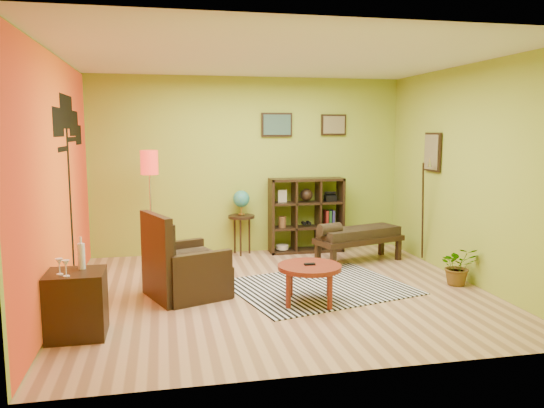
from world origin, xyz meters
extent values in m
plane|color=tan|center=(0.00, 0.00, 0.00)|extent=(5.00, 5.00, 0.00)
cube|color=#9BB437|center=(0.00, 2.25, 1.40)|extent=(5.00, 0.04, 2.80)
cube|color=#9BB437|center=(0.00, -2.25, 1.40)|extent=(5.00, 0.04, 2.80)
cube|color=#9BB437|center=(-2.50, 0.00, 1.40)|extent=(0.04, 4.50, 2.80)
cube|color=#9BB437|center=(2.50, 0.00, 1.40)|extent=(0.04, 4.50, 2.80)
cube|color=white|center=(0.00, 0.00, 2.80)|extent=(5.00, 4.50, 0.04)
cube|color=#FC6016|center=(-2.48, 0.00, 1.40)|extent=(0.01, 4.45, 2.75)
cube|color=black|center=(-2.46, 0.55, 1.05)|extent=(0.01, 0.14, 2.10)
cube|color=black|center=(-2.46, 0.05, 2.05)|extent=(0.01, 0.65, 0.32)
cube|color=black|center=(-2.46, 0.60, 2.18)|extent=(0.01, 0.85, 0.40)
cube|color=black|center=(-2.46, 1.10, 2.05)|extent=(0.01, 0.70, 0.32)
cube|color=black|center=(-2.46, 1.45, 1.90)|extent=(0.01, 0.50, 0.26)
cube|color=black|center=(0.45, 2.22, 2.05)|extent=(0.50, 0.03, 0.38)
cube|color=#47705E|center=(0.45, 2.19, 2.05)|extent=(0.44, 0.01, 0.32)
cube|color=black|center=(1.40, 2.22, 2.05)|extent=(0.42, 0.03, 0.34)
cube|color=#948858|center=(1.40, 2.19, 2.05)|extent=(0.36, 0.01, 0.28)
cube|color=black|center=(2.47, 0.90, 1.65)|extent=(0.03, 0.44, 0.56)
cube|color=#948858|center=(2.44, 0.90, 1.65)|extent=(0.01, 0.38, 0.50)
cylinder|color=black|center=(2.35, 0.90, 0.78)|extent=(0.23, 0.34, 1.46)
cone|color=silver|center=(2.35, 0.75, 1.52)|extent=(0.08, 0.09, 0.16)
cube|color=white|center=(0.54, 0.06, 0.01)|extent=(2.45, 2.15, 0.01)
cylinder|color=maroon|center=(0.25, -0.49, 0.42)|extent=(0.73, 0.73, 0.05)
cylinder|color=maroon|center=(0.53, -0.34, 0.20)|extent=(0.06, 0.06, 0.39)
cylinder|color=maroon|center=(0.09, -0.21, 0.20)|extent=(0.06, 0.06, 0.39)
cylinder|color=maroon|center=(0.40, -0.78, 0.20)|extent=(0.06, 0.06, 0.39)
cylinder|color=maroon|center=(-0.04, -0.65, 0.20)|extent=(0.06, 0.06, 0.39)
cube|color=black|center=(0.25, -0.49, 0.46)|extent=(0.12, 0.05, 0.02)
cube|color=black|center=(-1.09, 0.08, 0.18)|extent=(1.05, 1.04, 0.37)
cube|color=black|center=(-1.45, -0.06, 0.51)|extent=(0.37, 0.77, 1.02)
cube|color=black|center=(-0.95, -0.27, 0.30)|extent=(0.72, 0.35, 0.59)
cube|color=black|center=(-1.23, 0.43, 0.30)|extent=(0.72, 0.35, 0.59)
cube|color=#DCB26A|center=(-1.07, 0.09, 0.43)|extent=(0.83, 0.82, 0.13)
cube|color=#DCB26A|center=(-1.38, -0.03, 0.69)|extent=(0.29, 0.58, 0.46)
cube|color=black|center=(-2.20, -1.00, 0.32)|extent=(0.54, 0.49, 0.63)
cylinder|color=white|center=(-2.15, -0.90, 0.76)|extent=(0.07, 0.07, 0.25)
cylinder|color=white|center=(-2.15, -0.90, 0.91)|extent=(0.02, 0.02, 0.07)
cylinder|color=white|center=(-2.32, -1.08, 0.64)|extent=(0.06, 0.06, 0.01)
cylinder|color=white|center=(-2.32, -1.08, 0.69)|extent=(0.01, 0.01, 0.09)
cone|color=white|center=(-2.32, -1.08, 0.76)|extent=(0.07, 0.07, 0.06)
cylinder|color=white|center=(-2.25, -1.16, 0.64)|extent=(0.06, 0.06, 0.01)
cylinder|color=white|center=(-2.25, -1.16, 0.69)|extent=(0.01, 0.01, 0.09)
cone|color=white|center=(-2.25, -1.16, 0.76)|extent=(0.07, 0.07, 0.06)
cylinder|color=silver|center=(-1.54, 1.54, 0.01)|extent=(0.25, 0.25, 0.03)
cylinder|color=silver|center=(-1.54, 1.54, 0.78)|extent=(0.02, 0.02, 1.56)
cylinder|color=red|center=(-1.54, 1.54, 1.51)|extent=(0.24, 0.24, 0.34)
cylinder|color=black|center=(-0.16, 2.05, 0.61)|extent=(0.42, 0.42, 0.04)
cylinder|color=black|center=(-0.03, 2.09, 0.29)|extent=(0.03, 0.03, 0.59)
cylinder|color=black|center=(-0.25, 2.15, 0.29)|extent=(0.03, 0.03, 0.59)
cylinder|color=black|center=(-0.19, 1.92, 0.29)|extent=(0.03, 0.03, 0.59)
cylinder|color=gold|center=(-0.16, 2.05, 0.65)|extent=(0.10, 0.10, 0.02)
cylinder|color=gold|center=(-0.16, 2.05, 0.71)|extent=(0.02, 0.02, 0.10)
sphere|color=#137BB8|center=(-0.16, 2.05, 0.89)|extent=(0.26, 0.26, 0.26)
cube|color=black|center=(0.32, 2.03, 0.60)|extent=(0.04, 0.35, 1.20)
cube|color=black|center=(1.48, 2.03, 0.60)|extent=(0.04, 0.35, 1.20)
cube|color=black|center=(0.90, 2.03, 0.02)|extent=(1.20, 0.35, 0.04)
cube|color=black|center=(0.90, 2.03, 1.18)|extent=(1.20, 0.35, 0.04)
cube|color=black|center=(0.70, 2.03, 0.60)|extent=(0.03, 0.33, 1.12)
cube|color=black|center=(1.10, 2.03, 0.60)|extent=(0.03, 0.33, 1.12)
cube|color=black|center=(0.90, 2.03, 0.40)|extent=(1.12, 0.33, 0.03)
cube|color=black|center=(0.90, 2.03, 0.80)|extent=(1.12, 0.33, 0.03)
cylinder|color=beige|center=(0.50, 2.03, 0.09)|extent=(0.20, 0.20, 0.07)
sphere|color=black|center=(0.90, 2.03, 0.93)|extent=(0.20, 0.20, 0.20)
cube|color=black|center=(1.30, 2.03, 0.87)|extent=(0.18, 0.15, 0.10)
cylinder|color=black|center=(0.86, 2.03, 0.47)|extent=(0.06, 0.12, 0.06)
cylinder|color=black|center=(0.94, 2.03, 0.47)|extent=(0.06, 0.12, 0.06)
ellipsoid|color=#384C26|center=(1.30, 2.03, 0.10)|extent=(0.18, 0.18, 0.09)
cylinder|color=brown|center=(0.50, 2.03, 0.50)|extent=(0.12, 0.12, 0.18)
cube|color=beige|center=(0.50, 2.03, 0.92)|extent=(0.14, 0.03, 0.20)
cube|color=maroon|center=(1.23, 2.03, 0.54)|extent=(0.04, 0.18, 0.26)
cube|color=#1E4C1E|center=(1.28, 2.03, 0.54)|extent=(0.04, 0.18, 0.26)
cube|color=navy|center=(1.34, 2.03, 0.54)|extent=(0.04, 0.18, 0.26)
cube|color=black|center=(1.49, 1.21, 0.34)|extent=(1.45, 0.87, 0.08)
cube|color=#DCB26A|center=(1.49, 1.21, 0.45)|extent=(1.34, 0.79, 0.14)
cylinder|color=#DCB26A|center=(0.98, 1.05, 0.55)|extent=(0.38, 0.27, 0.18)
cube|color=black|center=(2.01, 1.57, 0.15)|extent=(0.09, 0.09, 0.30)
cube|color=black|center=(0.86, 1.21, 0.15)|extent=(0.09, 0.09, 0.30)
cube|color=black|center=(2.13, 1.20, 0.15)|extent=(0.09, 0.09, 0.30)
cube|color=black|center=(0.97, 0.84, 0.15)|extent=(0.09, 0.09, 0.30)
imported|color=#26661E|center=(2.30, -0.19, 0.20)|extent=(0.56, 0.60, 0.39)
camera|label=1|loc=(-1.36, -6.14, 1.96)|focal=35.00mm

